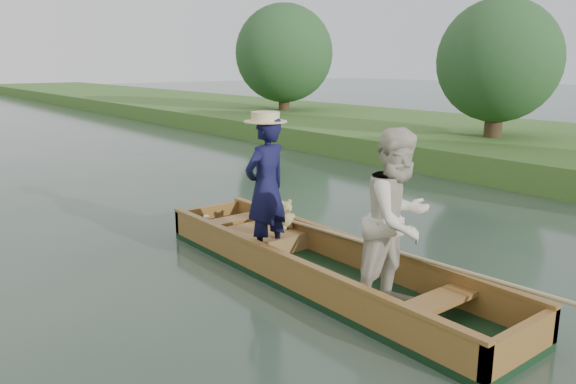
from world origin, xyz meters
TOP-DOWN VIEW (x-y plane):
  - ground at (0.00, 0.00)m, footprint 120.00×120.00m
  - trees_far at (1.42, 9.94)m, footprint 22.83×13.70m
  - punt at (-0.02, -0.19)m, footprint 1.12×5.22m

SIDE VIEW (x-z plane):
  - ground at x=0.00m, z-range 0.00..0.00m
  - punt at x=-0.02m, z-range -0.27..1.61m
  - trees_far at x=1.42m, z-range 0.21..4.90m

